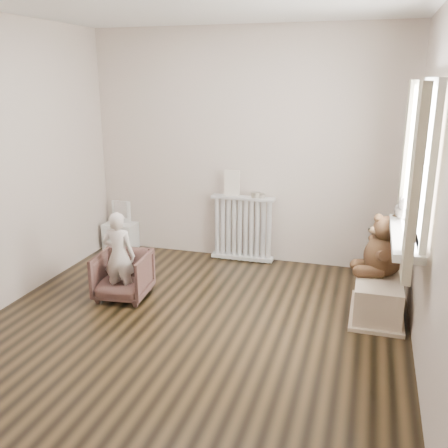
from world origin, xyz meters
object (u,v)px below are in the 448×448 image
(toy_vanity, at_px, (120,227))
(toy_bench, at_px, (378,294))
(radiator, at_px, (243,228))
(teddy_bear, at_px, (385,241))
(plush_cat, at_px, (404,208))
(armchair, at_px, (123,275))
(child, at_px, (119,256))

(toy_vanity, xyz_separation_m, toy_bench, (3.07, -0.97, -0.08))
(radiator, height_order, toy_bench, radiator)
(teddy_bear, xyz_separation_m, plush_cat, (0.12, -0.08, 0.33))
(armchair, xyz_separation_m, plush_cat, (2.50, 0.35, 0.77))
(radiator, distance_m, plush_cat, 2.02)
(plush_cat, bearing_deg, toy_vanity, 151.11)
(teddy_bear, bearing_deg, armchair, 179.29)
(child, height_order, toy_bench, child)
(armchair, xyz_separation_m, teddy_bear, (2.38, 0.42, 0.44))
(toy_vanity, bearing_deg, plush_cat, -16.49)
(radiator, xyz_separation_m, armchair, (-0.85, -1.33, -0.16))
(radiator, distance_m, toy_bench, 1.82)
(toy_bench, distance_m, teddy_bear, 0.48)
(armchair, height_order, child, child)
(toy_vanity, distance_m, plush_cat, 3.43)
(child, xyz_separation_m, toy_bench, (2.36, 0.37, -0.25))
(toy_vanity, xyz_separation_m, armchair, (0.71, -1.30, -0.05))
(child, distance_m, toy_bench, 2.40)
(child, relative_size, toy_bench, 1.13)
(radiator, relative_size, toy_bench, 1.02)
(child, bearing_deg, armchair, -95.51)
(toy_bench, bearing_deg, toy_vanity, 162.43)
(child, bearing_deg, teddy_bear, -174.27)
(child, xyz_separation_m, plush_cat, (2.50, 0.40, 0.55))
(radiator, height_order, toy_vanity, radiator)
(armchair, distance_m, child, 0.22)
(radiator, distance_m, armchair, 1.58)
(radiator, distance_m, toy_vanity, 1.56)
(teddy_bear, relative_size, plush_cat, 2.24)
(radiator, bearing_deg, toy_bench, -33.52)
(toy_vanity, height_order, armchair, toy_vanity)
(toy_vanity, relative_size, child, 0.70)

